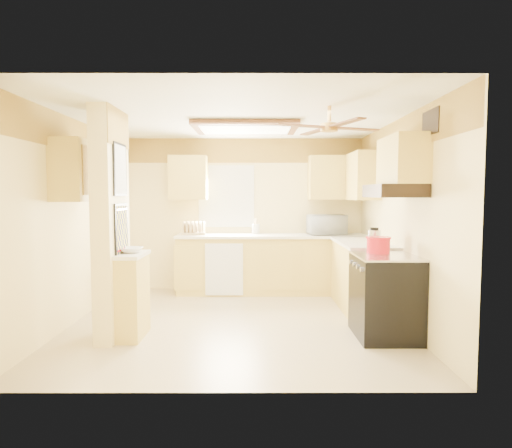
{
  "coord_description": "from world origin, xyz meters",
  "views": [
    {
      "loc": [
        0.23,
        -5.21,
        1.58
      ],
      "look_at": [
        0.24,
        0.35,
        1.2
      ],
      "focal_mm": 30.0,
      "sensor_mm": 36.0,
      "label": 1
    }
  ],
  "objects_px": {
    "stove": "(385,296)",
    "microwave": "(327,225)",
    "kettle": "(374,238)",
    "bowl": "(132,250)",
    "dutch_oven": "(378,245)"
  },
  "relations": [
    {
      "from": "stove",
      "to": "microwave",
      "type": "relative_size",
      "value": 1.61
    },
    {
      "from": "kettle",
      "to": "bowl",
      "type": "bearing_deg",
      "value": -169.14
    },
    {
      "from": "stove",
      "to": "bowl",
      "type": "bearing_deg",
      "value": 179.71
    },
    {
      "from": "stove",
      "to": "bowl",
      "type": "relative_size",
      "value": 3.71
    },
    {
      "from": "stove",
      "to": "dutch_oven",
      "type": "height_order",
      "value": "dutch_oven"
    },
    {
      "from": "dutch_oven",
      "to": "kettle",
      "type": "relative_size",
      "value": 1.18
    },
    {
      "from": "dutch_oven",
      "to": "bowl",
      "type": "bearing_deg",
      "value": -176.62
    },
    {
      "from": "microwave",
      "to": "dutch_oven",
      "type": "relative_size",
      "value": 2.04
    },
    {
      "from": "dutch_oven",
      "to": "kettle",
      "type": "xyz_separation_m",
      "value": [
        0.06,
        0.38,
        0.04
      ]
    },
    {
      "from": "kettle",
      "to": "stove",
      "type": "bearing_deg",
      "value": -92.18
    },
    {
      "from": "microwave",
      "to": "kettle",
      "type": "bearing_deg",
      "value": 91.33
    },
    {
      "from": "microwave",
      "to": "dutch_oven",
      "type": "distance_m",
      "value": 1.99
    },
    {
      "from": "stove",
      "to": "microwave",
      "type": "height_order",
      "value": "microwave"
    },
    {
      "from": "bowl",
      "to": "kettle",
      "type": "bearing_deg",
      "value": 10.86
    },
    {
      "from": "microwave",
      "to": "bowl",
      "type": "relative_size",
      "value": 2.31
    }
  ]
}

